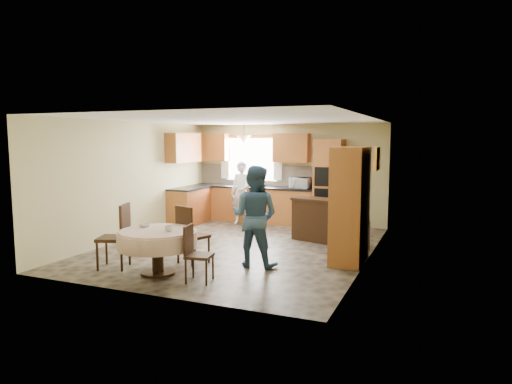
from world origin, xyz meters
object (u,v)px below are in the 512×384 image
at_px(chair_back, 189,232).
at_px(person_sink, 242,193).
at_px(cupboard, 350,205).
at_px(sideboard, 320,221).
at_px(dining_table, 157,240).
at_px(chair_left, 118,233).
at_px(person_dining, 255,216).
at_px(oven_tower, 329,184).
at_px(chair_right, 195,251).

xyz_separation_m(chair_back, person_sink, (-0.70, 3.72, 0.23)).
bearing_deg(cupboard, sideboard, 122.56).
bearing_deg(person_sink, chair_back, -84.32).
xyz_separation_m(dining_table, chair_back, (0.16, 0.70, 0.01)).
xyz_separation_m(cupboard, person_sink, (-3.19, 2.54, -0.21)).
bearing_deg(chair_left, person_dining, 96.09).
bearing_deg(chair_back, sideboard, -102.35).
height_order(dining_table, chair_back, chair_back).
bearing_deg(chair_back, person_dining, -143.83).
height_order(oven_tower, chair_left, oven_tower).
bearing_deg(person_sink, person_dining, -67.47).
distance_m(oven_tower, person_dining, 3.82).
xyz_separation_m(sideboard, chair_left, (-2.57, -3.23, 0.17)).
xyz_separation_m(chair_back, person_dining, (1.07, 0.32, 0.29)).
height_order(chair_left, chair_back, chair_left).
relative_size(cupboard, chair_left, 1.86).
xyz_separation_m(dining_table, chair_left, (-0.79, 0.04, 0.04)).
bearing_deg(cupboard, oven_tower, 110.07).
distance_m(sideboard, chair_left, 4.13).
bearing_deg(cupboard, chair_right, -133.85).
bearing_deg(person_dining, person_sink, -62.60).
height_order(cupboard, person_sink, cupboard).
relative_size(sideboard, chair_right, 1.38).
height_order(chair_right, person_dining, person_dining).
relative_size(oven_tower, sideboard, 1.80).
distance_m(cupboard, chair_back, 2.79).
distance_m(chair_back, person_sink, 3.79).
height_order(chair_left, person_sink, person_sink).
bearing_deg(sideboard, cupboard, -42.58).
xyz_separation_m(cupboard, chair_back, (-2.49, -1.18, -0.44)).
bearing_deg(oven_tower, person_sink, -169.57).
distance_m(oven_tower, cupboard, 3.12).
bearing_deg(sideboard, chair_left, -113.66).
bearing_deg(oven_tower, chair_back, -109.09).
bearing_deg(dining_table, person_dining, 39.47).
bearing_deg(person_sink, sideboard, -31.56).
bearing_deg(dining_table, chair_back, 76.91).
relative_size(dining_table, person_dining, 0.73).
bearing_deg(chair_left, dining_table, 67.43).
bearing_deg(sideboard, oven_tower, 111.80).
bearing_deg(chair_left, sideboard, 121.84).
bearing_deg(chair_back, dining_table, 96.72).
height_order(oven_tower, sideboard, oven_tower).
distance_m(chair_left, chair_right, 1.54).
height_order(dining_table, chair_left, chair_left).
relative_size(cupboard, dining_table, 1.61).
bearing_deg(person_dining, sideboard, -103.50).
xyz_separation_m(oven_tower, person_dining, (-0.35, -3.80, -0.21)).
bearing_deg(cupboard, person_sink, 141.47).
relative_size(sideboard, dining_table, 0.95).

